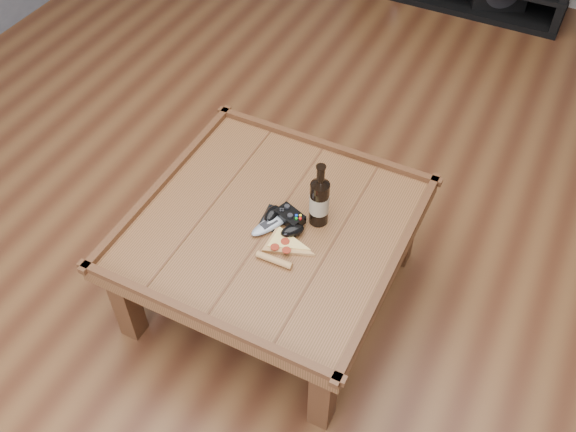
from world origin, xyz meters
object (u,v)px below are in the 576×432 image
at_px(beer_bottle, 319,200).
at_px(coffee_table, 271,233).
at_px(remote_control, 272,223).
at_px(game_controller, 285,220).
at_px(pizza_slice, 284,245).
at_px(smartphone, 272,218).

bearing_deg(beer_bottle, coffee_table, -149.13).
bearing_deg(remote_control, beer_bottle, 59.43).
relative_size(game_controller, remote_control, 0.91).
xyz_separation_m(pizza_slice, smartphone, (-0.10, 0.10, -0.00)).
distance_m(game_controller, pizza_slice, 0.11).
bearing_deg(beer_bottle, pizza_slice, -108.57).
height_order(pizza_slice, remote_control, remote_control).
xyz_separation_m(coffee_table, pizza_slice, (0.10, -0.08, 0.07)).
distance_m(coffee_table, pizza_slice, 0.14).
bearing_deg(pizza_slice, remote_control, 137.14).
xyz_separation_m(beer_bottle, game_controller, (-0.10, -0.07, -0.09)).
bearing_deg(pizza_slice, beer_bottle, 70.08).
bearing_deg(remote_control, coffee_table, 168.59).
height_order(beer_bottle, pizza_slice, beer_bottle).
height_order(game_controller, pizza_slice, game_controller).
bearing_deg(game_controller, remote_control, -125.54).
height_order(pizza_slice, smartphone, pizza_slice).
height_order(beer_bottle, remote_control, beer_bottle).
relative_size(game_controller, pizza_slice, 0.73).
bearing_deg(smartphone, coffee_table, -74.76).
bearing_deg(coffee_table, smartphone, 111.56).
height_order(game_controller, smartphone, game_controller).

